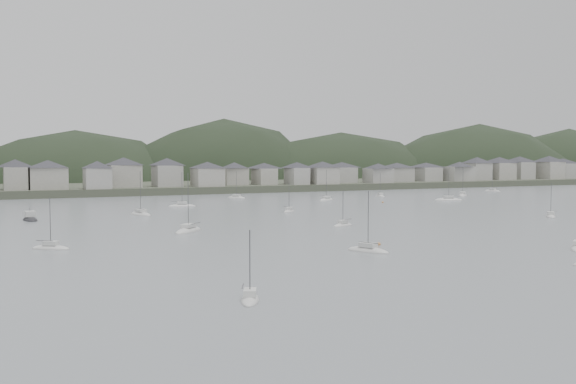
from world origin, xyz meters
name	(u,v)px	position (x,y,z in m)	size (l,w,h in m)	color
ground	(474,250)	(0.00, 0.00, 0.00)	(900.00, 900.00, 0.00)	slate
far_shore_land	(129,181)	(0.00, 295.00, 1.50)	(900.00, 250.00, 3.00)	#383D2D
forested_ridge	(148,205)	(4.83, 269.40, -11.28)	(851.55, 103.94, 102.57)	black
waterfront_town	(289,172)	(50.59, 183.34, 8.66)	(451.48, 28.46, 12.92)	gray
moored_fleet	(322,214)	(7.39, 69.14, 0.18)	(263.73, 170.21, 13.31)	beige
motor_launch_far	(30,219)	(-65.27, 85.27, 0.29)	(4.24, 8.68, 3.98)	black
mooring_buoys	(247,227)	(-22.36, 48.51, 0.15)	(137.62, 139.79, 0.70)	#C17B40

